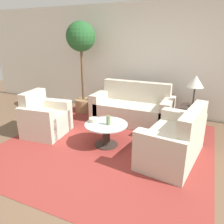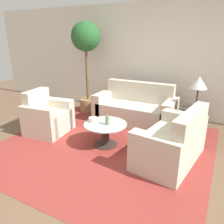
{
  "view_description": "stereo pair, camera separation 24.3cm",
  "coord_description": "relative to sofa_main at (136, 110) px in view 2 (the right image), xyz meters",
  "views": [
    {
      "loc": [
        1.38,
        -2.43,
        1.85
      ],
      "look_at": [
        -0.14,
        0.98,
        0.55
      ],
      "focal_mm": 35.0,
      "sensor_mm": 36.0,
      "label": 1
    },
    {
      "loc": [
        1.6,
        -2.33,
        1.85
      ],
      "look_at": [
        -0.14,
        0.98,
        0.55
      ],
      "focal_mm": 35.0,
      "sensor_mm": 36.0,
      "label": 2
    }
  ],
  "objects": [
    {
      "name": "vase",
      "position": [
        0.0,
        -1.31,
        0.2
      ],
      "size": [
        0.07,
        0.07,
        0.16
      ],
      "color": "#6B7A4C",
      "rests_on": "coffee_table"
    },
    {
      "name": "ground_plane",
      "position": [
        0.09,
        -2.01,
        -0.3
      ],
      "size": [
        14.0,
        14.0,
        0.0
      ],
      "primitive_type": "plane",
      "color": "brown"
    },
    {
      "name": "side_table",
      "position": [
        1.25,
        0.02,
        -0.03
      ],
      "size": [
        0.47,
        0.47,
        0.53
      ],
      "color": "#332823",
      "rests_on": "ground_plane"
    },
    {
      "name": "wall_back",
      "position": [
        0.09,
        0.8,
        1.0
      ],
      "size": [
        10.0,
        0.06,
        2.6
      ],
      "color": "white",
      "rests_on": "ground_plane"
    },
    {
      "name": "coffee_table",
      "position": [
        -0.05,
        -1.29,
        -0.03
      ],
      "size": [
        0.75,
        0.75,
        0.41
      ],
      "color": "#332823",
      "rests_on": "ground_plane"
    },
    {
      "name": "loveseat",
      "position": [
        1.14,
        -1.26,
        0.0
      ],
      "size": [
        0.92,
        1.41,
        0.87
      ],
      "rotation": [
        0.0,
        0.0,
        -1.71
      ],
      "color": "beige",
      "rests_on": "ground_plane"
    },
    {
      "name": "armchair",
      "position": [
        -1.38,
        -1.33,
        0.0
      ],
      "size": [
        0.79,
        0.89,
        0.85
      ],
      "rotation": [
        0.0,
        0.0,
        1.68
      ],
      "color": "beige",
      "rests_on": "ground_plane"
    },
    {
      "name": "potted_plant",
      "position": [
        -1.38,
        0.17,
        1.29
      ],
      "size": [
        0.69,
        0.69,
        2.19
      ],
      "color": "#93704C",
      "rests_on": "ground_plane"
    },
    {
      "name": "rug",
      "position": [
        -0.05,
        -1.29,
        -0.29
      ],
      "size": [
        3.56,
        3.42,
        0.01
      ],
      "color": "maroon",
      "rests_on": "ground_plane"
    },
    {
      "name": "bowl",
      "position": [
        -0.29,
        -1.29,
        0.15
      ],
      "size": [
        0.17,
        0.17,
        0.07
      ],
      "color": "beige",
      "rests_on": "coffee_table"
    },
    {
      "name": "sofa_main",
      "position": [
        0.0,
        0.0,
        0.0
      ],
      "size": [
        1.76,
        0.77,
        0.89
      ],
      "color": "beige",
      "rests_on": "ground_plane"
    },
    {
      "name": "table_lamp",
      "position": [
        1.25,
        0.02,
        0.71
      ],
      "size": [
        0.32,
        0.32,
        0.62
      ],
      "color": "#332823",
      "rests_on": "side_table"
    }
  ]
}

